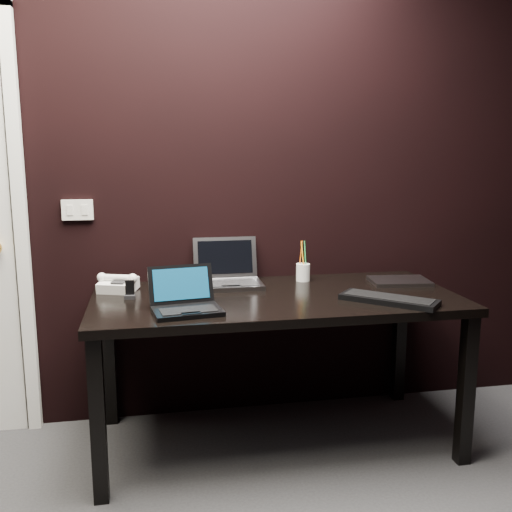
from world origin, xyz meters
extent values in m
plane|color=black|center=(0.00, 1.80, 1.30)|extent=(4.00, 0.00, 4.00)
cube|color=white|center=(-0.89, 1.77, 1.02)|extent=(0.06, 0.05, 2.11)
cube|color=silver|center=(-0.62, 1.79, 1.12)|extent=(0.15, 0.02, 0.10)
cube|color=silver|center=(-0.66, 1.78, 1.12)|extent=(0.03, 0.01, 0.05)
cube|color=silver|center=(-0.58, 1.78, 1.12)|extent=(0.03, 0.01, 0.05)
cube|color=black|center=(0.30, 1.40, 0.72)|extent=(1.70, 0.80, 0.04)
cube|color=black|center=(-0.50, 1.05, 0.35)|extent=(0.06, 0.06, 0.70)
cube|color=black|center=(1.10, 1.05, 0.35)|extent=(0.06, 0.06, 0.70)
cube|color=black|center=(-0.50, 1.75, 0.35)|extent=(0.06, 0.06, 0.70)
cube|color=black|center=(1.10, 1.75, 0.35)|extent=(0.06, 0.06, 0.70)
cube|color=black|center=(-0.13, 1.17, 0.75)|extent=(0.30, 0.23, 0.02)
cube|color=black|center=(-0.13, 1.14, 0.76)|extent=(0.24, 0.14, 0.00)
cube|color=black|center=(-0.12, 1.09, 0.76)|extent=(0.08, 0.04, 0.00)
cube|color=black|center=(-0.15, 1.29, 0.84)|extent=(0.29, 0.10, 0.16)
cube|color=#0A3451|center=(-0.15, 1.28, 0.84)|extent=(0.24, 0.08, 0.13)
cube|color=gray|center=(0.11, 1.60, 0.75)|extent=(0.33, 0.24, 0.02)
cube|color=black|center=(0.11, 1.58, 0.76)|extent=(0.27, 0.13, 0.00)
cube|color=#9E9EA3|center=(0.11, 1.51, 0.76)|extent=(0.09, 0.04, 0.00)
cube|color=gray|center=(0.11, 1.75, 0.86)|extent=(0.33, 0.07, 0.20)
cube|color=black|center=(0.11, 1.74, 0.87)|extent=(0.28, 0.05, 0.17)
cube|color=black|center=(0.77, 1.18, 0.75)|extent=(0.42, 0.39, 0.02)
cube|color=black|center=(0.77, 1.18, 0.77)|extent=(0.37, 0.35, 0.00)
cube|color=#9B9BA0|center=(0.98, 1.52, 0.75)|extent=(0.31, 0.24, 0.02)
cube|color=white|center=(-0.43, 1.61, 0.77)|extent=(0.20, 0.20, 0.07)
cylinder|color=silver|center=(-0.43, 1.60, 0.81)|extent=(0.16, 0.08, 0.03)
sphere|color=silver|center=(-0.51, 1.63, 0.81)|extent=(0.06, 0.06, 0.05)
sphere|color=white|center=(-0.36, 1.58, 0.81)|extent=(0.06, 0.06, 0.05)
cube|color=black|center=(-0.43, 1.57, 0.80)|extent=(0.08, 0.06, 0.01)
cube|color=black|center=(-0.37, 1.47, 0.78)|extent=(0.04, 0.02, 0.08)
cube|color=black|center=(-0.37, 1.46, 0.75)|extent=(0.05, 0.04, 0.02)
cylinder|color=white|center=(0.51, 1.67, 0.78)|extent=(0.08, 0.08, 0.09)
cylinder|color=orange|center=(0.50, 1.68, 0.88)|extent=(0.01, 0.03, 0.13)
cylinder|color=#268B44|center=(0.51, 1.66, 0.88)|extent=(0.01, 0.02, 0.13)
cylinder|color=black|center=(0.51, 1.68, 0.88)|extent=(0.01, 0.01, 0.13)
cylinder|color=orange|center=(0.50, 1.66, 0.88)|extent=(0.02, 0.03, 0.13)
camera|label=1|loc=(-0.27, -1.14, 1.41)|focal=40.00mm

